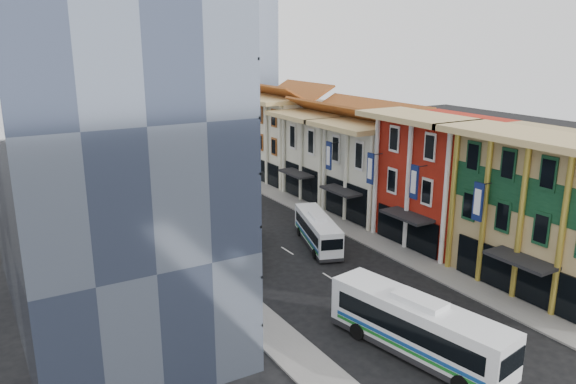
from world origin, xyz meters
TOP-DOWN VIEW (x-y plane):
  - ground at (0.00, 0.00)m, footprint 200.00×200.00m
  - sidewalk_right at (8.50, 22.00)m, footprint 3.00×90.00m
  - sidewalk_left at (-8.50, 22.00)m, footprint 3.00×90.00m
  - shophouse_tan at (14.00, 5.00)m, footprint 8.00×14.00m
  - shophouse_red at (14.00, 17.00)m, footprint 8.00×10.00m
  - shophouse_cream_near at (14.00, 26.50)m, footprint 8.00×9.00m
  - shophouse_cream_mid at (14.00, 35.50)m, footprint 8.00×9.00m
  - shophouse_cream_far at (14.00, 46.00)m, footprint 8.00×12.00m
  - office_tower at (-17.00, 19.00)m, footprint 12.00×26.00m
  - office_block_far at (-16.00, 42.00)m, footprint 10.00×18.00m
  - bus_left_near at (-2.00, 2.75)m, footprint 5.02×12.56m
  - bus_left_far at (-3.90, 23.99)m, footprint 7.79×12.27m
  - bus_right at (3.19, 21.80)m, footprint 5.19×9.89m

SIDE VIEW (x-z plane):
  - ground at x=0.00m, z-range 0.00..0.00m
  - sidewalk_right at x=8.50m, z-range 0.00..0.15m
  - sidewalk_left at x=-8.50m, z-range 0.00..0.15m
  - bus_right at x=3.19m, z-range 0.00..3.10m
  - bus_left_far at x=-3.90m, z-range 0.00..3.92m
  - bus_left_near at x=-2.00m, z-range 0.00..3.93m
  - shophouse_cream_near at x=14.00m, z-range 0.00..10.00m
  - shophouse_cream_mid at x=14.00m, z-range 0.00..10.00m
  - shophouse_cream_far at x=14.00m, z-range 0.00..11.00m
  - shophouse_tan at x=14.00m, z-range 0.00..12.00m
  - shophouse_red at x=14.00m, z-range 0.00..12.00m
  - office_block_far at x=-16.00m, z-range 0.00..14.00m
  - office_tower at x=-17.00m, z-range 0.00..30.00m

